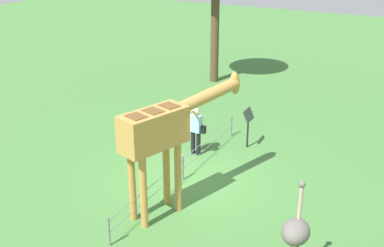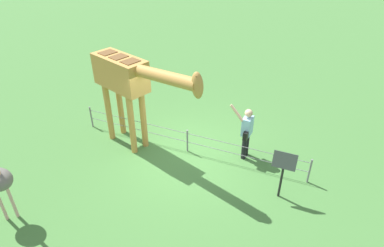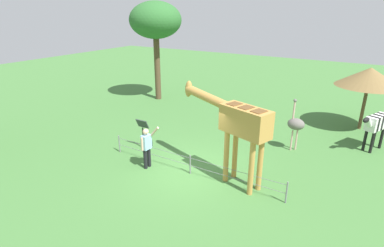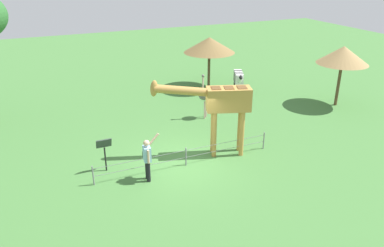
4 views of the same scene
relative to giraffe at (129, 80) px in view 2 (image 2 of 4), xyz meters
The scene contains 5 objects.
ground_plane 2.72m from the giraffe, ahead, with size 60.00×60.00×0.00m, color #427538.
giraffe is the anchor object (origin of this frame).
visitor 3.58m from the giraffe, 13.90° to the left, with size 0.65×0.59×1.71m.
info_sign 4.67m from the giraffe, ahead, with size 0.56×0.21×1.32m.
wire_fence 2.43m from the giraffe, 13.35° to the left, with size 7.05×0.05×0.75m.
Camera 2 is at (3.31, -7.14, 6.00)m, focal length 30.94 mm.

